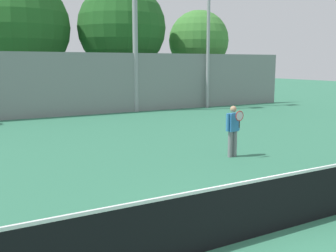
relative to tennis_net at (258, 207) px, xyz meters
name	(u,v)px	position (x,y,z in m)	size (l,w,h in m)	color
ground_plane	(257,237)	(0.00, 0.00, -0.52)	(100.00, 100.00, 0.00)	#337556
tennis_net	(258,207)	(0.00, 0.00, 0.00)	(11.79, 0.09, 1.01)	#195128
tennis_player	(233,128)	(3.24, 4.72, 0.38)	(0.54, 0.41, 1.59)	slate
light_pole_near_left	(209,17)	(10.42, 16.34, 5.25)	(0.90, 0.60, 9.18)	#939399
light_pole_center_back	(135,1)	(5.48, 16.69, 5.88)	(0.90, 0.60, 11.63)	#939399
back_fence	(41,85)	(0.00, 16.66, 1.22)	(33.26, 0.06, 3.46)	gray
tree_green_tall	(122,28)	(6.25, 20.52, 4.70)	(5.92, 5.92, 8.19)	brown
tree_green_broad	(18,27)	(-0.23, 21.62, 4.56)	(6.35, 6.35, 8.26)	brown
tree_dark_dense	(199,41)	(12.04, 19.84, 3.95)	(4.38, 4.38, 6.68)	brown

